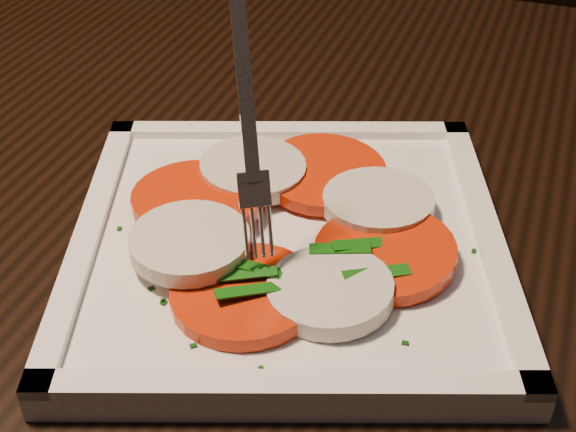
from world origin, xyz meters
name	(u,v)px	position (x,y,z in m)	size (l,w,h in m)	color
table	(324,312)	(-0.07, -0.21, 0.65)	(1.24, 0.86, 0.75)	black
chair	(360,17)	(-0.22, 0.61, 0.53)	(0.46, 0.46, 0.93)	black
plate	(288,246)	(-0.08, -0.27, 0.76)	(0.25, 0.25, 0.01)	white
caprese_salad	(288,225)	(-0.08, -0.27, 0.77)	(0.21, 0.21, 0.02)	red
fork	(245,108)	(-0.10, -0.29, 0.86)	(0.02, 0.06, 0.14)	white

